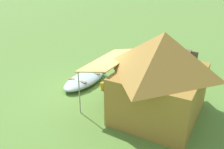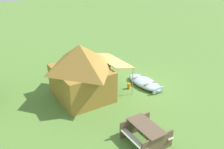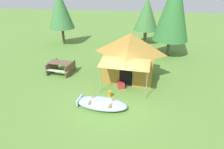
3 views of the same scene
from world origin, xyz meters
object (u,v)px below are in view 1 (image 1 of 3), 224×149
object	(u,v)px
cooler_box	(123,97)
fuel_can	(103,86)
canvas_cabin_tent	(161,74)
picnic_table	(180,59)
beached_rowboat	(85,79)

from	to	relation	value
cooler_box	fuel_can	size ratio (longest dim) A/B	1.52
canvas_cabin_tent	picnic_table	xyz separation A→B (m)	(-4.67, -0.31, -1.03)
beached_rowboat	cooler_box	bearing A→B (deg)	73.34
beached_rowboat	canvas_cabin_tent	xyz separation A→B (m)	(0.94, 3.61, 1.31)
picnic_table	fuel_can	bearing A→B (deg)	-30.30
beached_rowboat	fuel_can	distance (m)	1.03
beached_rowboat	fuel_can	bearing A→B (deg)	78.80
canvas_cabin_tent	picnic_table	distance (m)	4.79
beached_rowboat	picnic_table	distance (m)	4.99
beached_rowboat	fuel_can	world-z (taller)	beached_rowboat
canvas_cabin_tent	fuel_can	bearing A→B (deg)	-105.83
fuel_can	canvas_cabin_tent	bearing A→B (deg)	74.17
canvas_cabin_tent	picnic_table	bearing A→B (deg)	-176.21
canvas_cabin_tent	fuel_can	world-z (taller)	canvas_cabin_tent
canvas_cabin_tent	cooler_box	xyz separation A→B (m)	(-0.30, -1.48, -1.36)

